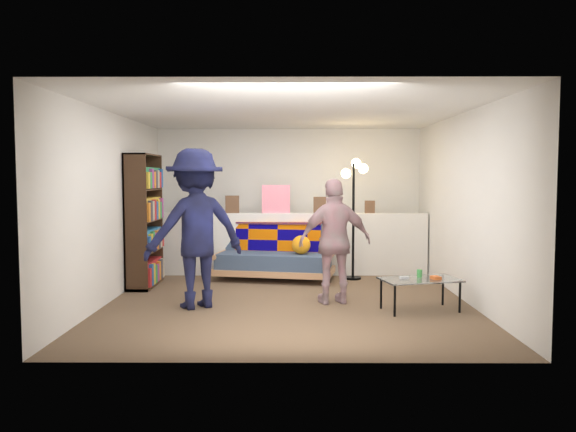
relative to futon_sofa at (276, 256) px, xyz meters
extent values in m
plane|color=brown|center=(0.19, -1.42, -0.36)|extent=(5.00, 5.00, 0.00)
cube|color=silver|center=(0.19, 1.08, 0.84)|extent=(4.50, 0.10, 2.40)
cube|color=silver|center=(-2.06, -1.42, 0.84)|extent=(0.10, 5.00, 2.40)
cube|color=silver|center=(2.44, -1.42, 0.84)|extent=(0.10, 5.00, 2.40)
cube|color=white|center=(0.19, -1.42, 2.04)|extent=(4.50, 5.00, 0.10)
cube|color=silver|center=(0.19, 0.38, 0.14)|extent=(4.45, 0.15, 1.00)
cube|color=brown|center=(-1.31, 0.36, 0.75)|extent=(0.18, 0.02, 0.22)
cube|color=brown|center=(-0.71, 0.36, 0.78)|extent=(0.22, 0.02, 0.28)
cube|color=white|center=(-0.01, 0.36, 0.87)|extent=(0.45, 0.02, 0.45)
cube|color=brown|center=(0.69, 0.36, 0.77)|extent=(0.20, 0.02, 0.26)
cube|color=brown|center=(1.49, 0.36, 0.74)|extent=(0.16, 0.02, 0.20)
cube|color=tan|center=(-0.03, -0.06, -0.22)|extent=(1.91, 1.12, 0.09)
cube|color=#364962|center=(-0.04, -0.10, -0.06)|extent=(1.79, 0.97, 0.23)
cube|color=#364962|center=(0.03, 0.24, 0.23)|extent=(1.71, 0.54, 0.53)
cylinder|color=tan|center=(-0.86, 0.10, 0.02)|extent=(0.23, 0.80, 0.08)
cylinder|color=tan|center=(0.81, -0.22, 0.02)|extent=(0.23, 0.80, 0.08)
cube|color=#080468|center=(0.02, 0.17, 0.23)|extent=(1.36, 0.35, 0.49)
cube|color=#080468|center=(0.04, 0.29, 0.49)|extent=(1.39, 0.49, 0.03)
sphere|color=orange|center=(0.38, -0.18, 0.20)|extent=(0.28, 0.28, 0.28)
cube|color=#321D10|center=(-2.04, -0.53, 0.59)|extent=(0.02, 0.95, 1.90)
cube|color=#321D10|center=(-1.89, -1.00, 0.59)|extent=(0.32, 0.02, 1.90)
cube|color=#321D10|center=(-1.89, -0.07, 0.59)|extent=(0.32, 0.02, 1.90)
cube|color=#321D10|center=(-1.89, -0.53, 1.54)|extent=(0.32, 0.95, 0.02)
cube|color=#321D10|center=(-1.89, -0.53, -0.34)|extent=(0.32, 0.95, 0.04)
cube|color=#321D10|center=(-1.89, -0.53, 0.15)|extent=(0.32, 0.91, 0.02)
cube|color=#321D10|center=(-1.89, -0.53, 0.59)|extent=(0.32, 0.91, 0.02)
cube|color=#321D10|center=(-1.89, -0.53, 1.04)|extent=(0.32, 0.91, 0.02)
cube|color=#AE2224|center=(-1.87, -0.53, -0.15)|extent=(0.23, 0.89, 0.32)
cube|color=teal|center=(-1.87, -0.53, 0.32)|extent=(0.23, 0.89, 0.30)
cube|color=gold|center=(-1.87, -0.53, 0.76)|extent=(0.23, 0.89, 0.32)
cube|color=#2F8352|center=(-1.87, -0.53, 1.21)|extent=(0.23, 0.89, 0.30)
cylinder|color=black|center=(1.40, -2.33, -0.18)|extent=(0.03, 0.03, 0.36)
cylinder|color=black|center=(2.19, -2.14, -0.18)|extent=(0.03, 0.03, 0.36)
cylinder|color=black|center=(1.31, -1.94, -0.18)|extent=(0.03, 0.03, 0.36)
cylinder|color=black|center=(2.10, -1.75, -0.18)|extent=(0.03, 0.03, 0.36)
cube|color=silver|center=(1.75, -2.04, 0.01)|extent=(1.00, 0.69, 0.02)
cube|color=silver|center=(1.56, -2.04, 0.04)|extent=(0.12, 0.07, 0.03)
cube|color=#CE5924|center=(1.93, -2.07, 0.04)|extent=(0.12, 0.14, 0.04)
cylinder|color=green|center=(1.77, -1.92, 0.07)|extent=(0.08, 0.08, 0.09)
cylinder|color=black|center=(1.19, 0.01, -0.34)|extent=(0.30, 0.30, 0.03)
cylinder|color=black|center=(1.19, 0.01, 0.54)|extent=(0.05, 0.05, 1.79)
sphere|color=#FFC672|center=(1.07, 0.09, 1.27)|extent=(0.15, 0.15, 0.15)
sphere|color=#FFC672|center=(1.32, -0.05, 1.35)|extent=(0.15, 0.15, 0.15)
sphere|color=#FFC672|center=(1.23, 0.13, 1.43)|extent=(0.15, 0.15, 0.15)
imported|color=black|center=(-0.93, -1.87, 0.60)|extent=(1.43, 1.24, 1.92)
imported|color=#D28895|center=(0.78, -1.65, 0.42)|extent=(0.97, 0.56, 1.56)
camera|label=1|loc=(0.23, -8.58, 1.22)|focal=35.00mm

